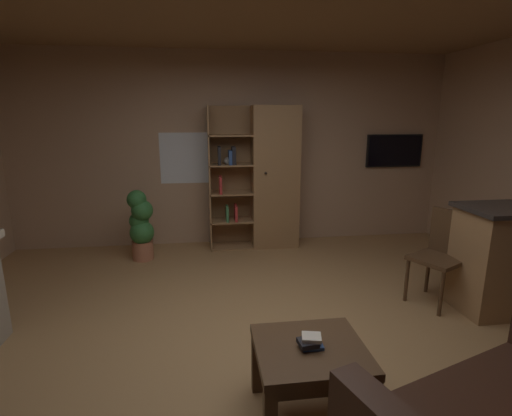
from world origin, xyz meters
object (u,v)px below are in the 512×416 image
Objects in this scene: bookshelf_cabinet at (268,178)px; wall_mounted_tv at (394,151)px; table_book_1 at (308,343)px; table_book_2 at (312,337)px; potted_floor_plant at (141,225)px; dining_chair at (442,251)px; coffee_table at (310,360)px; table_book_0 at (312,345)px.

bookshelf_cabinet reaches higher than wall_mounted_tv.
bookshelf_cabinet is 3.28m from table_book_1.
bookshelf_cabinet is 17.90× the size of table_book_1.
table_book_2 is 0.12× the size of potted_floor_plant.
table_book_2 is at bearing -142.29° from dining_chair.
wall_mounted_tv reaches higher than dining_chair.
coffee_table is 0.71× the size of dining_chair.
table_book_1 is 0.04m from table_book_2.
wall_mounted_tv is (2.23, 3.45, 0.81)m from table_book_1.
table_book_0 is 1.12× the size of table_book_2.
dining_chair is at bearing 37.72° from table_book_0.
table_book_0 is at bearing 24.24° from table_book_1.
bookshelf_cabinet is at bearing 84.72° from table_book_1.
potted_floor_plant is (-3.09, 1.57, -0.06)m from dining_chair.
dining_chair is (1.70, 1.30, 0.02)m from table_book_1.
coffee_table is at bearing -122.73° from wall_mounted_tv.
wall_mounted_tv reaches higher than potted_floor_plant.
table_book_2 reaches higher than table_book_0.
table_book_2 is at bearing -63.61° from potted_floor_plant.
coffee_table is 2.12m from dining_chair.
bookshelf_cabinet is 3.00× the size of coffee_table.
dining_chair is at bearing -54.19° from bookshelf_cabinet.
table_book_2 reaches higher than coffee_table.
table_book_1 is at bearing -155.76° from table_book_0.
table_book_0 is 4.16m from wall_mounted_tv.
table_book_2 is 0.13× the size of wall_mounted_tv.
table_book_2 reaches higher than table_book_1.
bookshelf_cabinet reaches higher than table_book_0.
bookshelf_cabinet is 3.27m from table_book_0.
coffee_table is 0.15m from table_book_2.
dining_chair is at bearing 37.61° from coffee_table.
wall_mounted_tv reaches higher than coffee_table.
table_book_2 is at bearing -122.68° from wall_mounted_tv.
table_book_1 is at bearing -142.47° from dining_chair.
wall_mounted_tv reaches higher than table_book_1.
coffee_table is 0.10m from table_book_0.
wall_mounted_tv is at bearing 57.35° from table_book_0.
table_book_1 is 0.13× the size of wall_mounted_tv.
table_book_1 is (-0.03, -0.01, 0.03)m from table_book_0.
bookshelf_cabinet is 1.80m from potted_floor_plant.
bookshelf_cabinet reaches higher than dining_chair.
coffee_table is 5.81× the size of table_book_2.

